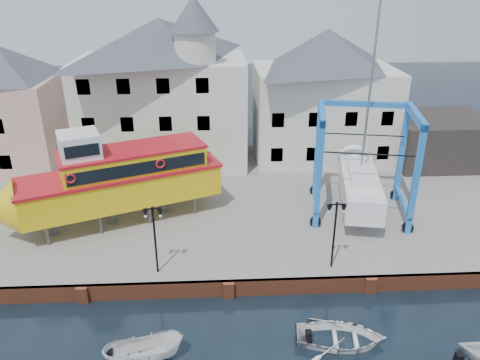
{
  "coord_description": "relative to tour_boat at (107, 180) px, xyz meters",
  "views": [
    {
      "loc": [
        -0.47,
        -21.14,
        16.77
      ],
      "look_at": [
        1.0,
        7.0,
        4.0
      ],
      "focal_mm": 35.0,
      "sensor_mm": 36.0,
      "label": 1
    }
  ],
  "objects": [
    {
      "name": "ground",
      "position": [
        7.71,
        -7.2,
        -4.1
      ],
      "size": [
        140.0,
        140.0,
        0.0
      ],
      "primitive_type": "plane",
      "color": "black",
      "rests_on": "ground"
    },
    {
      "name": "hardstanding",
      "position": [
        7.71,
        3.8,
        -3.6
      ],
      "size": [
        44.0,
        22.0,
        1.0
      ],
      "primitive_type": "cube",
      "color": "slate",
      "rests_on": "ground"
    },
    {
      "name": "quay_wall",
      "position": [
        7.71,
        -7.1,
        -3.6
      ],
      "size": [
        44.0,
        0.47,
        1.0
      ],
      "color": "brown",
      "rests_on": "ground"
    },
    {
      "name": "building_pink",
      "position": [
        -10.29,
        10.79,
        2.05
      ],
      "size": [
        8.0,
        7.0,
        10.3
      ],
      "color": "tan",
      "rests_on": "hardstanding"
    },
    {
      "name": "building_white_main",
      "position": [
        2.84,
        11.19,
        3.25
      ],
      "size": [
        14.0,
        8.3,
        14.0
      ],
      "color": "silver",
      "rests_on": "hardstanding"
    },
    {
      "name": "building_white_right",
      "position": [
        16.71,
        11.79,
        2.5
      ],
      "size": [
        12.0,
        8.0,
        11.2
      ],
      "color": "silver",
      "rests_on": "hardstanding"
    },
    {
      "name": "shed_dark",
      "position": [
        26.71,
        9.8,
        -1.1
      ],
      "size": [
        8.0,
        7.0,
        4.0
      ],
      "primitive_type": "cube",
      "color": "black",
      "rests_on": "hardstanding"
    },
    {
      "name": "lamp_post_left",
      "position": [
        3.71,
        -6.0,
        0.08
      ],
      "size": [
        1.12,
        0.32,
        4.2
      ],
      "color": "black",
      "rests_on": "hardstanding"
    },
    {
      "name": "lamp_post_right",
      "position": [
        13.71,
        -6.0,
        0.08
      ],
      "size": [
        1.12,
        0.32,
        4.2
      ],
      "color": "black",
      "rests_on": "hardstanding"
    },
    {
      "name": "tour_boat",
      "position": [
        0.0,
        0.0,
        0.0
      ],
      "size": [
        15.32,
        8.96,
        6.56
      ],
      "rotation": [
        0.0,
        0.0,
        0.38
      ],
      "color": "#59595E",
      "rests_on": "hardstanding"
    },
    {
      "name": "travel_lift",
      "position": [
        17.24,
        1.32,
        -0.71
      ],
      "size": [
        7.54,
        9.78,
        14.34
      ],
      "rotation": [
        0.0,
        0.0,
        -0.19
      ],
      "color": "blue",
      "rests_on": "hardstanding"
    },
    {
      "name": "motorboat_b",
      "position": [
        13.09,
        -10.98,
        -4.1
      ],
      "size": [
        4.78,
        3.7,
        0.91
      ],
      "primitive_type": "imported",
      "rotation": [
        0.0,
        0.0,
        1.44
      ],
      "color": "white",
      "rests_on": "ground"
    }
  ]
}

